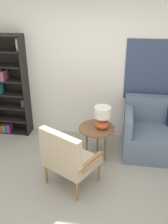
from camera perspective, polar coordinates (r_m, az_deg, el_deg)
ground_plane at (r=3.48m, az=-3.32°, el=-21.52°), size 14.00×14.00×0.00m
wall_back at (r=4.52m, az=2.41°, el=10.24°), size 6.40×0.08×2.70m
armchair at (r=3.48m, az=-4.00°, el=-10.14°), size 0.86×0.84×0.94m
side_table at (r=4.08m, az=2.93°, el=-4.24°), size 0.59×0.59×0.57m
table_lamp at (r=3.95m, az=4.25°, el=-1.12°), size 0.27×0.27×0.37m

